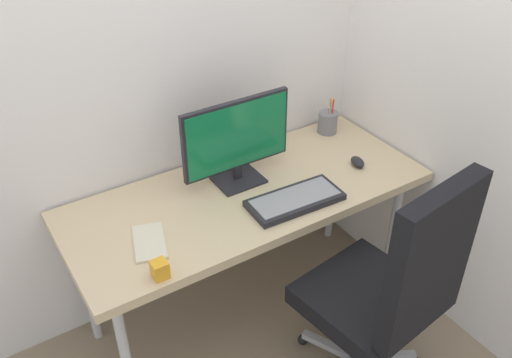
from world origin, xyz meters
TOP-DOWN VIEW (x-y plane):
  - ground_plane at (0.00, 0.00)m, footprint 8.00×8.00m
  - wall_back at (0.00, 0.35)m, footprint 2.81×0.04m
  - wall_side_right at (0.81, -0.18)m, footprint 0.04×1.90m
  - desk at (0.00, 0.00)m, footprint 1.55×0.64m
  - office_chair at (0.22, -0.66)m, footprint 0.54×0.55m
  - monitor at (0.01, 0.10)m, footprint 0.49×0.16m
  - keyboard at (0.12, -0.17)m, footprint 0.40×0.19m
  - mouse at (0.53, -0.10)m, footprint 0.07×0.09m
  - pen_holder at (0.61, 0.22)m, footprint 0.10×0.10m
  - notebook at (-0.48, -0.09)m, footprint 0.17×0.23m
  - desk_clamp_accessory at (-0.52, -0.27)m, footprint 0.05×0.05m

SIDE VIEW (x-z plane):
  - ground_plane at x=0.00m, z-range 0.00..0.00m
  - office_chair at x=0.22m, z-range 0.03..1.12m
  - desk at x=0.00m, z-range 0.30..1.00m
  - notebook at x=-0.48m, z-range 0.71..0.72m
  - keyboard at x=0.12m, z-range 0.70..0.73m
  - mouse at x=0.53m, z-range 0.71..0.74m
  - desk_clamp_accessory at x=-0.52m, z-range 0.71..0.77m
  - pen_holder at x=0.61m, z-range 0.67..0.85m
  - monitor at x=0.01m, z-range 0.72..1.10m
  - wall_back at x=0.00m, z-range 0.00..2.80m
  - wall_side_right at x=0.81m, z-range 0.00..2.80m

